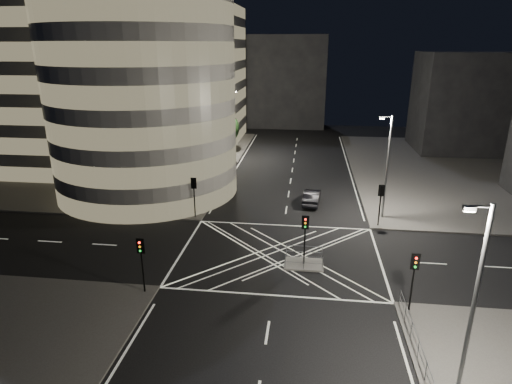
# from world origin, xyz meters

# --- Properties ---
(ground) EXTENTS (120.00, 120.00, 0.00)m
(ground) POSITION_xyz_m (0.00, 0.00, 0.00)
(ground) COLOR black
(ground) RESTS_ON ground
(sidewalk_far_left) EXTENTS (42.00, 42.00, 0.15)m
(sidewalk_far_left) POSITION_xyz_m (-29.00, 27.00, 0.07)
(sidewalk_far_left) COLOR #4A4846
(sidewalk_far_left) RESTS_ON ground
(sidewalk_far_right) EXTENTS (42.00, 42.00, 0.15)m
(sidewalk_far_right) POSITION_xyz_m (29.00, 27.00, 0.07)
(sidewalk_far_right) COLOR #4A4846
(sidewalk_far_right) RESTS_ON ground
(central_island) EXTENTS (3.00, 2.00, 0.15)m
(central_island) POSITION_xyz_m (2.00, -1.50, 0.07)
(central_island) COLOR slate
(central_island) RESTS_ON ground
(office_tower_curved) EXTENTS (30.00, 29.00, 27.20)m
(office_tower_curved) POSITION_xyz_m (-20.74, 18.74, 12.65)
(office_tower_curved) COLOR gray
(office_tower_curved) RESTS_ON sidewalk_far_left
(office_block_rear) EXTENTS (24.00, 16.00, 22.00)m
(office_block_rear) POSITION_xyz_m (-22.00, 42.00, 11.15)
(office_block_rear) COLOR gray
(office_block_rear) RESTS_ON sidewalk_far_left
(building_right_far) EXTENTS (14.00, 12.00, 15.00)m
(building_right_far) POSITION_xyz_m (26.00, 40.00, 7.65)
(building_right_far) COLOR black
(building_right_far) RESTS_ON sidewalk_far_right
(building_far_end) EXTENTS (18.00, 8.00, 18.00)m
(building_far_end) POSITION_xyz_m (-4.00, 58.00, 9.00)
(building_far_end) COLOR black
(building_far_end) RESTS_ON ground
(tree_a) EXTENTS (4.34, 4.34, 6.50)m
(tree_a) POSITION_xyz_m (-10.50, 9.00, 4.15)
(tree_a) COLOR black
(tree_a) RESTS_ON sidewalk_far_left
(tree_b) EXTENTS (4.90, 4.90, 7.44)m
(tree_b) POSITION_xyz_m (-10.50, 15.00, 4.76)
(tree_b) COLOR black
(tree_b) RESTS_ON sidewalk_far_left
(tree_c) EXTENTS (3.94, 3.94, 6.38)m
(tree_c) POSITION_xyz_m (-10.50, 21.00, 4.25)
(tree_c) COLOR black
(tree_c) RESTS_ON sidewalk_far_left
(tree_d) EXTENTS (4.68, 4.68, 7.36)m
(tree_d) POSITION_xyz_m (-10.50, 27.00, 4.81)
(tree_d) COLOR black
(tree_d) RESTS_ON sidewalk_far_left
(tree_e) EXTENTS (3.83, 3.83, 6.07)m
(tree_e) POSITION_xyz_m (-10.50, 33.00, 4.01)
(tree_e) COLOR black
(tree_e) RESTS_ON sidewalk_far_left
(traffic_signal_fl) EXTENTS (0.55, 0.22, 4.00)m
(traffic_signal_fl) POSITION_xyz_m (-8.80, 6.80, 2.91)
(traffic_signal_fl) COLOR black
(traffic_signal_fl) RESTS_ON sidewalk_far_left
(traffic_signal_nl) EXTENTS (0.55, 0.22, 4.00)m
(traffic_signal_nl) POSITION_xyz_m (-8.80, -6.80, 2.91)
(traffic_signal_nl) COLOR black
(traffic_signal_nl) RESTS_ON sidewalk_near_left
(traffic_signal_fr) EXTENTS (0.55, 0.22, 4.00)m
(traffic_signal_fr) POSITION_xyz_m (8.80, 6.80, 2.91)
(traffic_signal_fr) COLOR black
(traffic_signal_fr) RESTS_ON sidewalk_far_right
(traffic_signal_nr) EXTENTS (0.55, 0.22, 4.00)m
(traffic_signal_nr) POSITION_xyz_m (8.80, -6.80, 2.91)
(traffic_signal_nr) COLOR black
(traffic_signal_nr) RESTS_ON sidewalk_near_right
(traffic_signal_island) EXTENTS (0.55, 0.22, 4.00)m
(traffic_signal_island) POSITION_xyz_m (2.00, -1.50, 2.91)
(traffic_signal_island) COLOR black
(traffic_signal_island) RESTS_ON central_island
(street_lamp_left_near) EXTENTS (1.25, 0.25, 10.00)m
(street_lamp_left_near) POSITION_xyz_m (-9.44, 12.00, 5.54)
(street_lamp_left_near) COLOR slate
(street_lamp_left_near) RESTS_ON sidewalk_far_left
(street_lamp_left_far) EXTENTS (1.25, 0.25, 10.00)m
(street_lamp_left_far) POSITION_xyz_m (-9.44, 30.00, 5.54)
(street_lamp_left_far) COLOR slate
(street_lamp_left_far) RESTS_ON sidewalk_far_left
(street_lamp_right_far) EXTENTS (1.25, 0.25, 10.00)m
(street_lamp_right_far) POSITION_xyz_m (9.44, 9.00, 5.54)
(street_lamp_right_far) COLOR slate
(street_lamp_right_far) RESTS_ON sidewalk_far_right
(street_lamp_right_near) EXTENTS (1.25, 0.25, 10.00)m
(street_lamp_right_near) POSITION_xyz_m (9.44, -14.00, 5.54)
(street_lamp_right_near) COLOR slate
(street_lamp_right_near) RESTS_ON sidewalk_near_right
(railing_near_right) EXTENTS (0.06, 11.70, 1.10)m
(railing_near_right) POSITION_xyz_m (8.30, -12.15, 0.70)
(railing_near_right) COLOR slate
(railing_near_right) RESTS_ON sidewalk_near_right
(railing_island_south) EXTENTS (2.80, 0.06, 1.10)m
(railing_island_south) POSITION_xyz_m (2.00, -2.40, 0.70)
(railing_island_south) COLOR slate
(railing_island_south) RESTS_ON central_island
(railing_island_north) EXTENTS (2.80, 0.06, 1.10)m
(railing_island_north) POSITION_xyz_m (2.00, -0.60, 0.70)
(railing_island_north) COLOR slate
(railing_island_north) RESTS_ON central_island
(sedan) EXTENTS (2.06, 4.82, 1.55)m
(sedan) POSITION_xyz_m (2.61, 12.22, 0.77)
(sedan) COLOR black
(sedan) RESTS_ON ground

